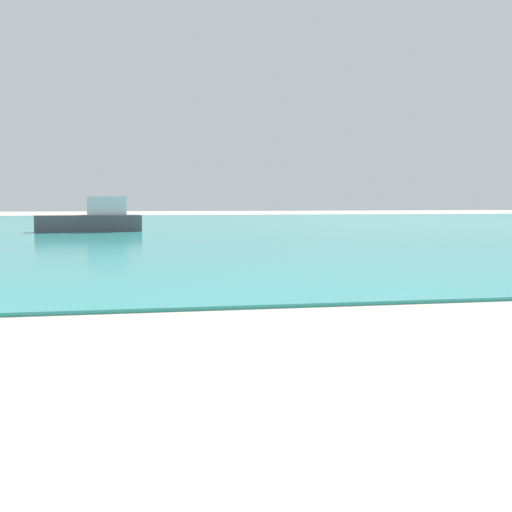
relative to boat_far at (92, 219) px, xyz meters
name	(u,v)px	position (x,y,z in m)	size (l,w,h in m)	color
water	(149,227)	(2.95, 6.16, -0.64)	(160.00, 60.00, 0.06)	teal
boat_far	(92,219)	(0.00, 0.00, 0.00)	(5.40, 2.48, 1.77)	#4C4C51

